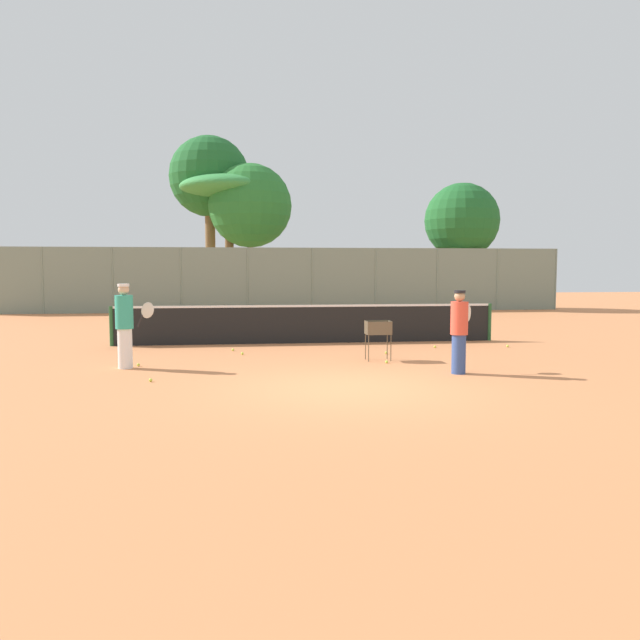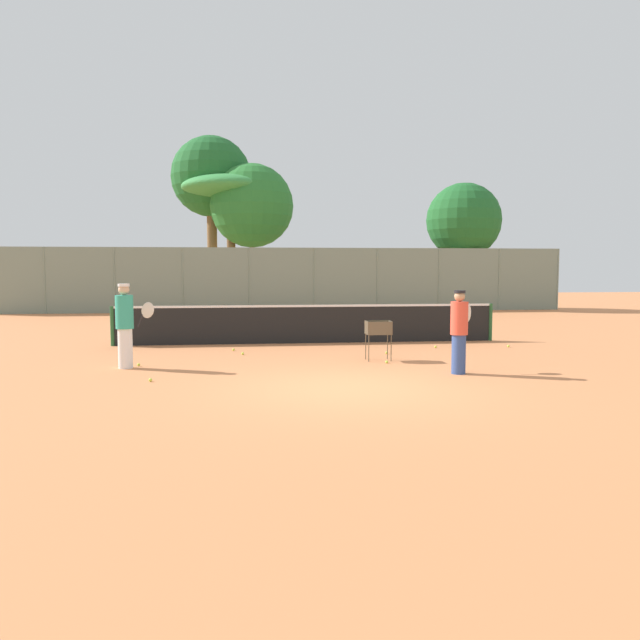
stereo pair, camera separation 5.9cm
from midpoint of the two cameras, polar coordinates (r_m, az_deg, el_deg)
The scene contains 19 objects.
ground_plane at distance 10.93m, azimuth 2.57°, elevation -6.26°, with size 80.00×80.00×0.00m, color #D37F4C.
tennis_net at distance 17.32m, azimuth -0.99°, elevation -0.30°, with size 10.67×0.10×1.07m.
back_fence at distance 29.77m, azimuth -3.47°, elevation 3.69°, with size 27.86×0.08×3.05m.
tree_0 at distance 33.76m, azimuth -6.20°, elevation 10.33°, with size 4.42×4.42×7.60m.
tree_1 at distance 35.43m, azimuth -9.86°, elevation 12.66°, with size 4.37×4.37×9.26m.
tree_2 at distance 33.35m, azimuth 13.07°, elevation 8.83°, with size 3.84×3.84×6.45m.
tree_3 at distance 34.22m, azimuth -8.14°, elevation 11.69°, with size 5.18×5.18×7.00m.
player_white_outfit at distance 13.56m, azimuth -17.27°, elevation -0.40°, with size 0.88×0.47×1.77m.
player_red_cap at distance 12.59m, azimuth 12.74°, elevation -0.95°, with size 0.65×0.74×1.65m.
ball_cart at distance 14.15m, azimuth 5.45°, elevation -1.00°, with size 0.56×0.41×0.90m.
tennis_ball_0 at distance 11.94m, azimuth -15.11°, elevation -5.31°, with size 0.07×0.07×0.07m, color #D1E54C.
tennis_ball_1 at distance 13.86m, azimuth -16.13°, elevation -3.95°, with size 0.07×0.07×0.07m, color #D1E54C.
tennis_ball_2 at distance 15.89m, azimuth -7.81°, elevation -2.70°, with size 0.07×0.07×0.07m, color #D1E54C.
tennis_ball_3 at distance 16.60m, azimuth 10.62°, elevation -2.42°, with size 0.07×0.07×0.07m, color #D1E54C.
tennis_ball_4 at distance 13.80m, azimuth 6.25°, elevation -3.83°, with size 0.07×0.07×0.07m, color #D1E54C.
tennis_ball_5 at distance 17.21m, azimuth 16.94°, elevation -2.29°, with size 0.07×0.07×0.07m, color #D1E54C.
tennis_ball_6 at distance 15.27m, azimuth 6.22°, elevation -2.99°, with size 0.07×0.07×0.07m, color #D1E54C.
tennis_ball_7 at distance 15.16m, azimuth -6.97°, elevation -3.06°, with size 0.07×0.07×0.07m, color #D1E54C.
parked_car at distance 35.09m, azimuth 4.02°, elevation 2.44°, with size 4.20×1.70×1.60m.
Camera 2 is at (-1.73, -10.58, 2.09)m, focal length 35.00 mm.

